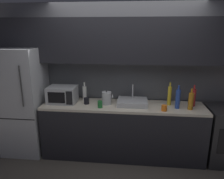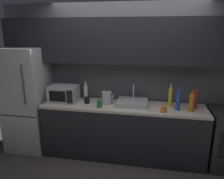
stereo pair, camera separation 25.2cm
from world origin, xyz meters
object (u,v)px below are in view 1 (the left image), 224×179
(microwave, at_px, (62,95))
(wine_bottle_yellow, at_px, (169,96))
(mug_green, at_px, (100,104))
(mug_orange, at_px, (164,108))
(wine_bottle_amber, at_px, (191,101))
(mug_dark, at_px, (86,101))
(kettle, at_px, (107,98))
(wine_bottle_red, at_px, (193,97))
(refrigerator, at_px, (24,101))
(wine_bottle_white, at_px, (85,93))
(wine_bottle_blue, at_px, (178,99))

(microwave, xyz_separation_m, wine_bottle_yellow, (1.74, 0.06, 0.02))
(mug_green, bearing_deg, mug_orange, -1.77)
(wine_bottle_amber, relative_size, mug_dark, 3.17)
(kettle, bearing_deg, wine_bottle_yellow, 3.59)
(wine_bottle_amber, xyz_separation_m, wine_bottle_red, (0.08, 0.16, 0.01))
(refrigerator, bearing_deg, wine_bottle_amber, -2.02)
(wine_bottle_red, bearing_deg, kettle, -177.79)
(mug_orange, bearing_deg, kettle, 166.85)
(wine_bottle_white, bearing_deg, refrigerator, -171.98)
(wine_bottle_white, relative_size, mug_orange, 3.69)
(refrigerator, xyz_separation_m, wine_bottle_amber, (2.71, -0.10, 0.14))
(mug_dark, bearing_deg, refrigerator, 179.10)
(kettle, xyz_separation_m, mug_dark, (-0.33, -0.03, -0.05))
(wine_bottle_white, bearing_deg, mug_dark, -68.03)
(wine_bottle_amber, relative_size, wine_bottle_blue, 0.90)
(refrigerator, height_order, mug_dark, refrigerator)
(microwave, xyz_separation_m, wine_bottle_amber, (2.03, -0.11, 0.00))
(microwave, bearing_deg, wine_bottle_red, 1.30)
(refrigerator, xyz_separation_m, mug_green, (1.34, -0.17, 0.06))
(microwave, distance_m, kettle, 0.74)
(wine_bottle_amber, height_order, wine_bottle_red, wine_bottle_red)
(kettle, bearing_deg, wine_bottle_white, 161.46)
(wine_bottle_red, distance_m, mug_orange, 0.55)
(mug_dark, bearing_deg, kettle, 5.29)
(refrigerator, bearing_deg, wine_bottle_blue, -1.49)
(wine_bottle_yellow, relative_size, mug_orange, 4.26)
(mug_green, bearing_deg, refrigerator, 172.95)
(wine_bottle_white, relative_size, wine_bottle_red, 0.94)
(wine_bottle_red, distance_m, mug_dark, 1.70)
(mug_dark, bearing_deg, wine_bottle_red, 2.81)
(wine_bottle_yellow, relative_size, mug_dark, 3.60)
(wine_bottle_amber, bearing_deg, refrigerator, 177.98)
(kettle, xyz_separation_m, wine_bottle_yellow, (1.00, 0.06, 0.05))
(wine_bottle_white, relative_size, wine_bottle_blue, 0.89)
(wine_bottle_blue, bearing_deg, wine_bottle_white, 172.02)
(wine_bottle_amber, xyz_separation_m, wine_bottle_yellow, (-0.29, 0.17, 0.02))
(wine_bottle_red, bearing_deg, mug_green, -170.93)
(mug_orange, bearing_deg, wine_bottle_yellow, 68.00)
(refrigerator, height_order, mug_green, refrigerator)
(microwave, relative_size, wine_bottle_yellow, 1.24)
(wine_bottle_yellow, bearing_deg, microwave, -178.11)
(kettle, relative_size, wine_bottle_white, 0.70)
(microwave, relative_size, mug_orange, 5.27)
(microwave, height_order, mug_orange, microwave)
(microwave, relative_size, wine_bottle_white, 1.43)
(wine_bottle_amber, bearing_deg, mug_orange, -166.00)
(wine_bottle_red, height_order, mug_dark, wine_bottle_red)
(microwave, bearing_deg, wine_bottle_blue, -2.61)
(wine_bottle_amber, distance_m, mug_dark, 1.62)
(wine_bottle_amber, height_order, mug_dark, wine_bottle_amber)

